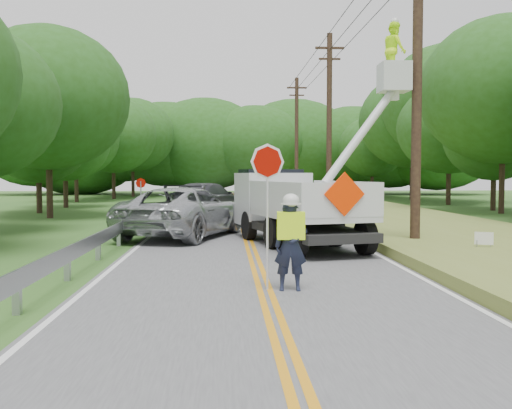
{
  "coord_description": "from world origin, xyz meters",
  "views": [
    {
      "loc": [
        -0.75,
        -8.5,
        2.26
      ],
      "look_at": [
        0.0,
        6.0,
        1.5
      ],
      "focal_mm": 41.19,
      "sensor_mm": 36.0,
      "label": 1
    }
  ],
  "objects": [
    {
      "name": "treeline_right",
      "position": [
        15.69,
        26.02,
        6.62
      ],
      "size": [
        11.71,
        54.04,
        12.37
      ],
      "color": "#332319",
      "rests_on": "ground"
    },
    {
      "name": "treeline_horizon",
      "position": [
        0.0,
        56.37,
        5.5
      ],
      "size": [
        55.98,
        14.54,
        11.27
      ],
      "color": "#234D14",
      "rests_on": "ground"
    },
    {
      "name": "ground",
      "position": [
        0.0,
        0.0,
        0.0
      ],
      "size": [
        140.0,
        140.0,
        0.0
      ],
      "primitive_type": "plane",
      "color": "#284F1E",
      "rests_on": "ground"
    },
    {
      "name": "yard_sign",
      "position": [
        6.18,
        6.84,
        0.5
      ],
      "size": [
        0.45,
        0.22,
        0.7
      ],
      "color": "white",
      "rests_on": "ground"
    },
    {
      "name": "stop_sign_permanent",
      "position": [
        -4.45,
        17.26,
        1.34
      ],
      "size": [
        0.44,
        0.06,
        2.08
      ],
      "color": "#94959D",
      "rests_on": "ground"
    },
    {
      "name": "treeline_left",
      "position": [
        -10.56,
        28.77,
        5.39
      ],
      "size": [
        10.53,
        55.49,
        9.71
      ],
      "color": "#332319",
      "rests_on": "ground"
    },
    {
      "name": "suv_darkgrey",
      "position": [
        -1.79,
        23.15,
        0.9
      ],
      "size": [
        4.45,
        6.54,
        1.76
      ],
      "primitive_type": "imported",
      "rotation": [
        0.0,
        0.0,
        2.78
      ],
      "color": "#33353A",
      "rests_on": "road"
    },
    {
      "name": "tall_grass_verge",
      "position": [
        7.1,
        14.0,
        0.15
      ],
      "size": [
        7.0,
        96.0,
        0.3
      ],
      "primitive_type": "cube",
      "color": "olive",
      "rests_on": "ground"
    },
    {
      "name": "utility_poles",
      "position": [
        5.0,
        17.02,
        5.27
      ],
      "size": [
        1.6,
        43.3,
        10.0
      ],
      "color": "black",
      "rests_on": "ground"
    },
    {
      "name": "road",
      "position": [
        0.0,
        14.0,
        0.01
      ],
      "size": [
        7.2,
        96.0,
        0.03
      ],
      "color": "#4C4C4E",
      "rests_on": "ground"
    },
    {
      "name": "suv_silver",
      "position": [
        -2.23,
        12.45,
        0.9
      ],
      "size": [
        4.87,
        6.96,
        1.77
      ],
      "primitive_type": "imported",
      "rotation": [
        0.0,
        0.0,
        2.8
      ],
      "color": "#A8ABAF",
      "rests_on": "road"
    },
    {
      "name": "flagger",
      "position": [
        0.48,
        2.64,
        1.02
      ],
      "size": [
        1.1,
        0.45,
        2.82
      ],
      "color": "#191E33",
      "rests_on": "road"
    },
    {
      "name": "guardrail",
      "position": [
        -4.02,
        14.91,
        0.55
      ],
      "size": [
        0.18,
        48.0,
        0.77
      ],
      "color": "#94959D",
      "rests_on": "ground"
    },
    {
      "name": "bucket_truck",
      "position": [
        1.49,
        10.52,
        1.54
      ],
      "size": [
        5.17,
        7.24,
        6.76
      ],
      "color": "black",
      "rests_on": "road"
    }
  ]
}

